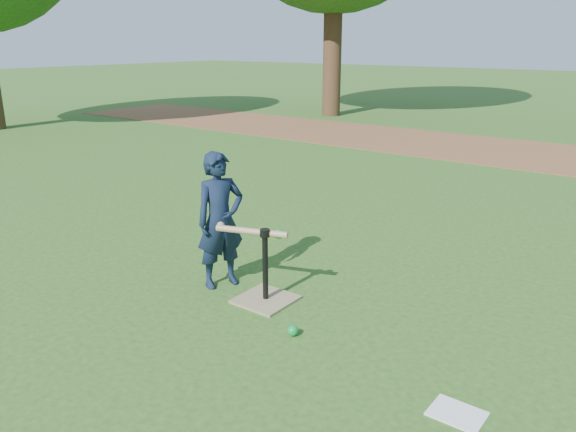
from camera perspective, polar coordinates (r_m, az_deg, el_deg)
The scene contains 7 objects.
ground at distance 4.81m, azimuth -1.12°, elevation -7.55°, with size 80.00×80.00×0.00m, color #285116.
dirt_strip at distance 11.42m, azimuth 23.12°, elevation 5.84°, with size 24.00×3.00×0.01m, color brown.
child at distance 4.75m, azimuth -6.89°, elevation -0.44°, with size 0.43×0.28×1.17m, color #101B31.
wiffle_ball_ground at distance 4.11m, azimuth 0.50°, elevation -11.56°, with size 0.08×0.08×0.08m, color #0C8D34.
clipboard at distance 3.51m, azimuth 16.80°, elevation -18.67°, with size 0.30×0.23×0.01m, color white.
batting_tee at distance 4.58m, azimuth -2.30°, elevation -7.35°, with size 0.43×0.43×0.61m.
swing_action at distance 4.47m, azimuth -3.48°, elevation -1.57°, with size 0.62×0.27×0.08m.
Camera 1 is at (2.72, -3.41, 2.03)m, focal length 35.00 mm.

